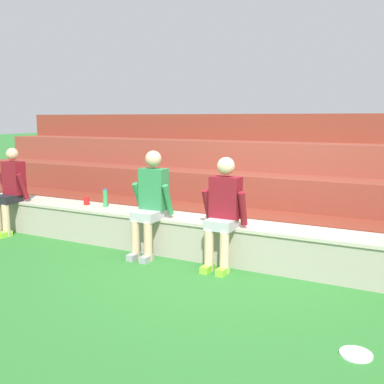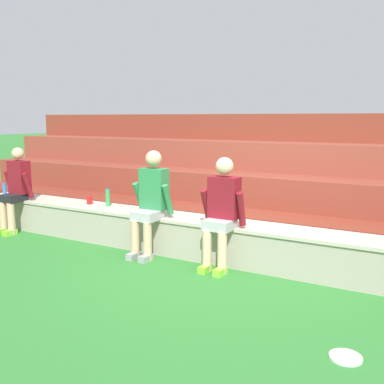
{
  "view_description": "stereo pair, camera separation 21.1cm",
  "coord_description": "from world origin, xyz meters",
  "px_view_note": "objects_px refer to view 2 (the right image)",
  "views": [
    {
      "loc": [
        2.18,
        -4.86,
        1.81
      ],
      "look_at": [
        -0.51,
        0.27,
        0.85
      ],
      "focal_mm": 41.96,
      "sensor_mm": 36.0,
      "label": 1
    },
    {
      "loc": [
        2.37,
        -4.76,
        1.81
      ],
      "look_at": [
        -0.51,
        0.27,
        0.85
      ],
      "focal_mm": 41.96,
      "sensor_mm": 36.0,
      "label": 2
    }
  ],
  "objects_px": {
    "water_bottle_mid_right": "(108,198)",
    "water_bottle_mid_left": "(5,189)",
    "frisbee": "(346,357)",
    "plastic_cup_middle": "(90,200)",
    "person_left_of_center": "(150,200)",
    "person_center": "(222,210)",
    "person_far_left": "(16,188)"
  },
  "relations": [
    {
      "from": "plastic_cup_middle",
      "to": "person_far_left",
      "type": "bearing_deg",
      "value": -163.68
    },
    {
      "from": "water_bottle_mid_left",
      "to": "water_bottle_mid_right",
      "type": "bearing_deg",
      "value": 3.04
    },
    {
      "from": "person_far_left",
      "to": "person_left_of_center",
      "type": "relative_size",
      "value": 0.97
    },
    {
      "from": "person_far_left",
      "to": "water_bottle_mid_left",
      "type": "bearing_deg",
      "value": 157.37
    },
    {
      "from": "person_left_of_center",
      "to": "water_bottle_mid_right",
      "type": "bearing_deg",
      "value": 161.78
    },
    {
      "from": "person_center",
      "to": "water_bottle_mid_left",
      "type": "bearing_deg",
      "value": 176.8
    },
    {
      "from": "plastic_cup_middle",
      "to": "frisbee",
      "type": "bearing_deg",
      "value": -22.79
    },
    {
      "from": "person_center",
      "to": "plastic_cup_middle",
      "type": "distance_m",
      "value": 2.44
    },
    {
      "from": "water_bottle_mid_right",
      "to": "water_bottle_mid_left",
      "type": "bearing_deg",
      "value": -176.96
    },
    {
      "from": "water_bottle_mid_left",
      "to": "water_bottle_mid_right",
      "type": "distance_m",
      "value": 2.18
    },
    {
      "from": "person_left_of_center",
      "to": "plastic_cup_middle",
      "type": "height_order",
      "value": "person_left_of_center"
    },
    {
      "from": "frisbee",
      "to": "water_bottle_mid_left",
      "type": "bearing_deg",
      "value": 164.68
    },
    {
      "from": "person_center",
      "to": "water_bottle_mid_right",
      "type": "bearing_deg",
      "value": 170.28
    },
    {
      "from": "person_left_of_center",
      "to": "person_far_left",
      "type": "bearing_deg",
      "value": -179.29
    },
    {
      "from": "person_far_left",
      "to": "person_center",
      "type": "xyz_separation_m",
      "value": [
        3.64,
        0.01,
        0.02
      ]
    },
    {
      "from": "water_bottle_mid_right",
      "to": "frisbee",
      "type": "bearing_deg",
      "value": -24.75
    },
    {
      "from": "water_bottle_mid_left",
      "to": "frisbee",
      "type": "bearing_deg",
      "value": -15.32
    },
    {
      "from": "person_left_of_center",
      "to": "water_bottle_mid_left",
      "type": "bearing_deg",
      "value": 176.1
    },
    {
      "from": "person_center",
      "to": "water_bottle_mid_right",
      "type": "height_order",
      "value": "person_center"
    },
    {
      "from": "person_center",
      "to": "frisbee",
      "type": "distance_m",
      "value": 2.35
    },
    {
      "from": "person_far_left",
      "to": "frisbee",
      "type": "xyz_separation_m",
      "value": [
        5.38,
        -1.39,
        -0.7
      ]
    },
    {
      "from": "water_bottle_mid_left",
      "to": "person_center",
      "type": "bearing_deg",
      "value": -3.2
    },
    {
      "from": "person_far_left",
      "to": "person_center",
      "type": "relative_size",
      "value": 1.0
    },
    {
      "from": "water_bottle_mid_left",
      "to": "frisbee",
      "type": "height_order",
      "value": "water_bottle_mid_left"
    },
    {
      "from": "water_bottle_mid_right",
      "to": "frisbee",
      "type": "height_order",
      "value": "water_bottle_mid_right"
    },
    {
      "from": "plastic_cup_middle",
      "to": "frisbee",
      "type": "xyz_separation_m",
      "value": [
        4.16,
        -1.75,
        -0.56
      ]
    },
    {
      "from": "person_center",
      "to": "frisbee",
      "type": "height_order",
      "value": "person_center"
    },
    {
      "from": "water_bottle_mid_right",
      "to": "person_center",
      "type": "bearing_deg",
      "value": -9.72
    },
    {
      "from": "person_left_of_center",
      "to": "person_center",
      "type": "relative_size",
      "value": 1.03
    },
    {
      "from": "person_far_left",
      "to": "plastic_cup_middle",
      "type": "distance_m",
      "value": 1.28
    },
    {
      "from": "water_bottle_mid_right",
      "to": "frisbee",
      "type": "xyz_separation_m",
      "value": [
        3.8,
        -1.75,
        -0.63
      ]
    },
    {
      "from": "person_far_left",
      "to": "plastic_cup_middle",
      "type": "xyz_separation_m",
      "value": [
        1.22,
        0.36,
        -0.14
      ]
    }
  ]
}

